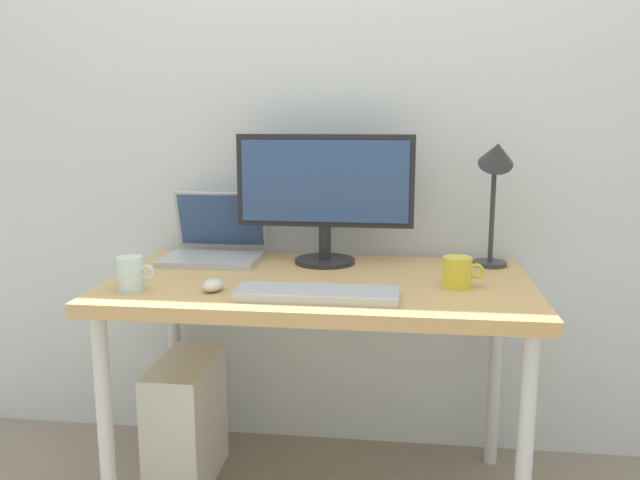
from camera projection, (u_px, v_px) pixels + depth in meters
name	position (u px, v px, depth m)	size (l,w,h in m)	color
back_wall	(335.00, 87.00, 2.27)	(4.40, 0.04, 2.60)	silver
desk	(320.00, 300.00, 2.00)	(1.26, 0.70, 0.72)	tan
monitor	(325.00, 190.00, 2.15)	(0.58, 0.20, 0.43)	#232328
laptop	(215.00, 242.00, 2.25)	(0.32, 0.28, 0.22)	#B2B2B7
desk_lamp	(496.00, 174.00, 2.07)	(0.11, 0.16, 0.43)	#333338
keyboard	(317.00, 294.00, 1.78)	(0.44, 0.14, 0.02)	#B2B2B7
mouse	(213.00, 285.00, 1.85)	(0.06, 0.09, 0.03)	silver
coffee_mug	(458.00, 272.00, 1.88)	(0.12, 0.08, 0.09)	yellow
glass_cup	(131.00, 274.00, 1.84)	(0.11, 0.07, 0.10)	silver
computer_tower	(186.00, 422.00, 2.17)	(0.18, 0.36, 0.42)	silver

